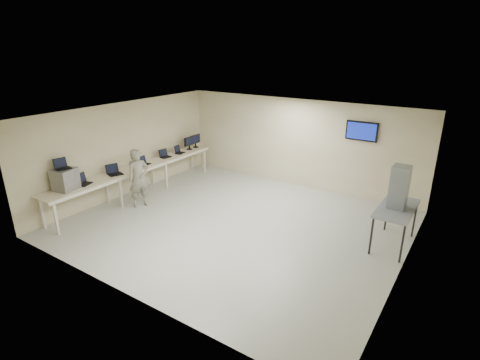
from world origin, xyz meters
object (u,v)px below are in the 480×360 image
Objects in this scene: equipment_box at (65,179)px; side_table at (397,210)px; soldier at (139,178)px; workbench at (137,169)px.

side_table is (7.25, 3.36, -0.30)m from equipment_box.
soldier is at bearing -165.74° from side_table.
workbench is 7.27m from side_table.
equipment_box reaches higher than side_table.
soldier reaches higher than workbench.
equipment_box is at bearing 176.63° from soldier.
equipment_box is 0.35× the size of side_table.
workbench is at bearing -171.17° from side_table.
workbench is 10.93× the size of equipment_box.
equipment_box is 0.33× the size of soldier.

